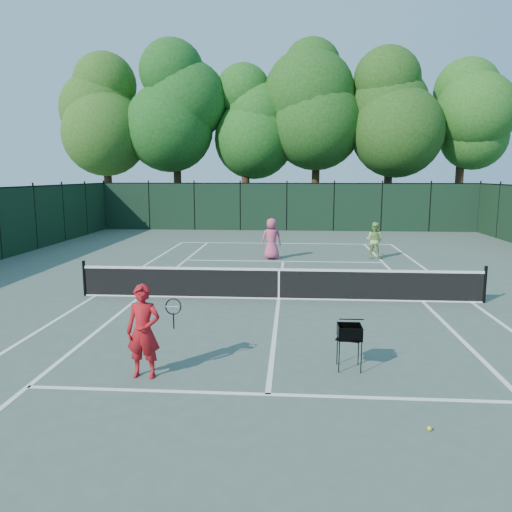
# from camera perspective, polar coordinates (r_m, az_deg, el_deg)

# --- Properties ---
(ground) EXTENTS (90.00, 90.00, 0.00)m
(ground) POSITION_cam_1_polar(r_m,az_deg,el_deg) (14.59, 2.61, -4.94)
(ground) COLOR #48584C
(ground) RESTS_ON ground
(sideline_doubles_left) EXTENTS (0.10, 23.77, 0.01)m
(sideline_doubles_left) POSITION_cam_1_polar(r_m,az_deg,el_deg) (15.72, -17.86, -4.33)
(sideline_doubles_left) COLOR white
(sideline_doubles_left) RESTS_ON ground
(sideline_doubles_right) EXTENTS (0.10, 23.77, 0.01)m
(sideline_doubles_right) POSITION_cam_1_polar(r_m,az_deg,el_deg) (15.46, 23.47, -4.89)
(sideline_doubles_right) COLOR white
(sideline_doubles_right) RESTS_ON ground
(sideline_singles_left) EXTENTS (0.10, 23.77, 0.01)m
(sideline_singles_left) POSITION_cam_1_polar(r_m,az_deg,el_deg) (15.26, -13.07, -4.53)
(sideline_singles_left) COLOR white
(sideline_singles_left) RESTS_ON ground
(sideline_singles_right) EXTENTS (0.10, 23.77, 0.01)m
(sideline_singles_right) POSITION_cam_1_polar(r_m,az_deg,el_deg) (15.06, 18.52, -4.96)
(sideline_singles_right) COLOR white
(sideline_singles_right) RESTS_ON ground
(baseline_far) EXTENTS (10.97, 0.10, 0.01)m
(baseline_far) POSITION_cam_1_polar(r_m,az_deg,el_deg) (26.27, 3.34, 1.45)
(baseline_far) COLOR white
(baseline_far) RESTS_ON ground
(service_line_near) EXTENTS (8.23, 0.10, 0.01)m
(service_line_near) POSITION_cam_1_polar(r_m,az_deg,el_deg) (8.54, 1.37, -15.53)
(service_line_near) COLOR white
(service_line_near) RESTS_ON ground
(service_line_far) EXTENTS (8.23, 0.10, 0.01)m
(service_line_far) POSITION_cam_1_polar(r_m,az_deg,el_deg) (20.85, 3.11, -0.60)
(service_line_far) COLOR white
(service_line_far) RESTS_ON ground
(center_service_line) EXTENTS (0.10, 12.80, 0.01)m
(center_service_line) POSITION_cam_1_polar(r_m,az_deg,el_deg) (14.59, 2.61, -4.92)
(center_service_line) COLOR white
(center_service_line) RESTS_ON ground
(tennis_net) EXTENTS (11.69, 0.09, 1.06)m
(tennis_net) POSITION_cam_1_polar(r_m,az_deg,el_deg) (14.48, 2.63, -3.11)
(tennis_net) COLOR black
(tennis_net) RESTS_ON ground
(fence_far) EXTENTS (24.00, 0.05, 3.00)m
(fence_far) POSITION_cam_1_polar(r_m,az_deg,el_deg) (32.21, 3.53, 5.58)
(fence_far) COLOR black
(fence_far) RESTS_ON ground
(tree_0) EXTENTS (6.40, 6.40, 13.14)m
(tree_0) POSITION_cam_1_polar(r_m,az_deg,el_deg) (38.34, -16.92, 15.77)
(tree_0) COLOR black
(tree_0) RESTS_ON ground
(tree_1) EXTENTS (6.80, 6.80, 13.98)m
(tree_1) POSITION_cam_1_polar(r_m,az_deg,el_deg) (37.45, -9.18, 17.03)
(tree_1) COLOR black
(tree_1) RESTS_ON ground
(tree_2) EXTENTS (6.00, 6.00, 12.40)m
(tree_2) POSITION_cam_1_polar(r_m,az_deg,el_deg) (36.33, -1.21, 15.85)
(tree_2) COLOR black
(tree_2) RESTS_ON ground
(tree_3) EXTENTS (7.00, 7.00, 14.45)m
(tree_3) POSITION_cam_1_polar(r_m,az_deg,el_deg) (36.88, 7.00, 17.69)
(tree_3) COLOR black
(tree_3) RESTS_ON ground
(tree_4) EXTENTS (6.20, 6.20, 12.97)m
(tree_4) POSITION_cam_1_polar(r_m,az_deg,el_deg) (36.63, 15.19, 16.14)
(tree_4) COLOR black
(tree_4) RESTS_ON ground
(tree_5) EXTENTS (5.80, 5.80, 12.23)m
(tree_5) POSITION_cam_1_polar(r_m,az_deg,el_deg) (38.28, 22.63, 14.80)
(tree_5) COLOR black
(tree_5) RESTS_ON ground
(coach) EXTENTS (0.94, 0.59, 1.69)m
(coach) POSITION_cam_1_polar(r_m,az_deg,el_deg) (9.14, -12.72, -8.38)
(coach) COLOR #AC131A
(coach) RESTS_ON ground
(player_pink) EXTENTS (0.96, 0.73, 1.76)m
(player_pink) POSITION_cam_1_polar(r_m,az_deg,el_deg) (21.25, 1.78, 1.99)
(player_pink) COLOR #CB476C
(player_pink) RESTS_ON ground
(player_green) EXTENTS (0.96, 0.91, 1.57)m
(player_green) POSITION_cam_1_polar(r_m,az_deg,el_deg) (22.04, 13.37, 1.76)
(player_green) COLOR #90BC5E
(player_green) RESTS_ON ground
(ball_hopper) EXTENTS (0.55, 0.55, 0.84)m
(ball_hopper) POSITION_cam_1_polar(r_m,az_deg,el_deg) (9.48, 10.65, -8.57)
(ball_hopper) COLOR black
(ball_hopper) RESTS_ON ground
(loose_ball_near_cart) EXTENTS (0.07, 0.07, 0.07)m
(loose_ball_near_cart) POSITION_cam_1_polar(r_m,az_deg,el_deg) (7.86, 19.22, -18.12)
(loose_ball_near_cart) COLOR #BFD02A
(loose_ball_near_cart) RESTS_ON ground
(loose_ball_midcourt) EXTENTS (0.07, 0.07, 0.07)m
(loose_ball_midcourt) POSITION_cam_1_polar(r_m,az_deg,el_deg) (12.13, 9.59, -7.87)
(loose_ball_midcourt) COLOR #D1E02E
(loose_ball_midcourt) RESTS_ON ground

